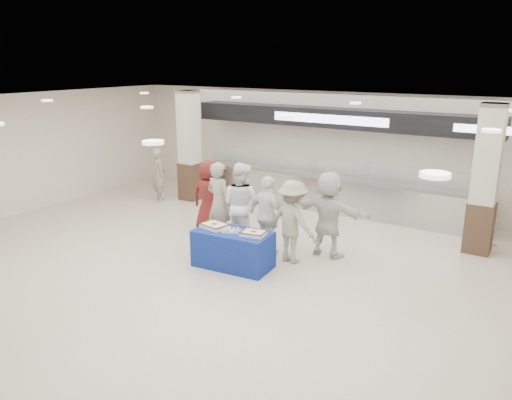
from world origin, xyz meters
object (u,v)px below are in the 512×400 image
Objects in this scene: chef_tall at (241,204)px; chef_short at (268,216)px; civilian_maroon at (209,196)px; soldier_a at (219,203)px; display_table at (233,249)px; soldier_bg at (159,175)px; sheet_cake_right at (253,233)px; sheet_cake_left at (215,225)px; civilian_white at (329,214)px; cupcake_tray at (231,230)px; soldier_b at (292,222)px.

chef_short is at bearing 171.25° from chef_tall.
soldier_a is (0.71, -0.54, 0.06)m from civilian_maroon.
chef_tall is (-0.56, 1.13, 0.57)m from display_table.
chef_tall reaches higher than soldier_bg.
chef_tall reaches higher than sheet_cake_right.
civilian_white reaches higher than sheet_cake_left.
cupcake_tray is at bearing -144.24° from display_table.
sheet_cake_right is 1.78m from civilian_white.
soldier_bg is (-5.08, 2.84, -0.01)m from sheet_cake_right.
display_table is 1.11m from chef_short.
sheet_cake_right is at bearing 156.43° from soldier_a.
soldier_a reaches higher than sheet_cake_left.
soldier_bg is (-5.98, 1.31, -0.13)m from civilian_white.
cupcake_tray is 0.26× the size of civilian_maroon.
chef_tall is at bearing 0.81° from soldier_b.
soldier_b is at bearing -167.19° from soldier_bg.
chef_tall is 0.81m from chef_short.
sheet_cake_left reaches higher than display_table.
chef_tall is (1.21, -0.40, 0.07)m from civilian_maroon.
civilian_white is at bearing -113.42° from soldier_b.
display_table is 0.90× the size of chef_short.
civilian_maroon reaches higher than soldier_b.
cupcake_tray is at bearing 129.03° from civilian_maroon.
display_table is 1.38m from chef_tall.
sheet_cake_left reaches higher than sheet_cake_right.
display_table is at bearing 129.77° from civilian_maroon.
chef_short is at bearing 2.26° from soldier_b.
soldier_a is 1.19× the size of soldier_bg.
display_table is at bearing 53.12° from civilian_white.
cupcake_tray reaches higher than display_table.
chef_short is 0.99× the size of soldier_b.
civilian_white is (2.42, 0.58, -0.02)m from soldier_a.
soldier_b reaches higher than sheet_cake_left.
civilian_maroon is 3.15m from soldier_bg.
sheet_cake_right is 0.27× the size of soldier_a.
cupcake_tray is at bearing 89.92° from chef_short.
display_table is 0.83× the size of soldier_a.
cupcake_tray is at bearing 53.00° from civilian_white.
sheet_cake_right is 1.50m from chef_tall.
soldier_a reaches higher than chef_short.
civilian_white reaches higher than chef_short.
soldier_b is (0.90, 0.88, 0.08)m from cupcake_tray.
soldier_b is at bearing -174.62° from chef_short.
soldier_a is 1.08× the size of soldier_b.
sheet_cake_right is 0.30× the size of chef_short.
soldier_bg is (-2.85, 1.34, -0.09)m from civilian_maroon.
soldier_bg is at bearing -34.39° from civilian_maroon.
chef_tall is (-0.53, 1.15, 0.17)m from cupcake_tray.
sheet_cake_right is at bearing 118.38° from chef_short.
display_table is at bearing 145.45° from soldier_a.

